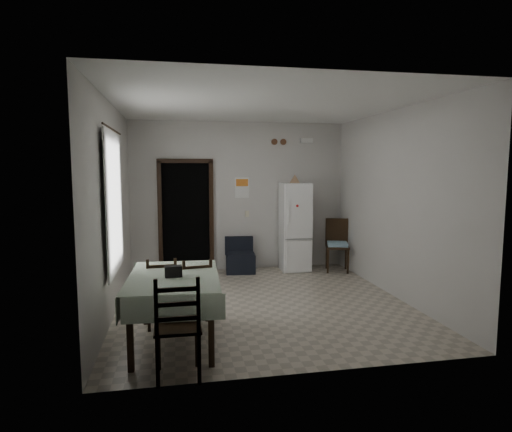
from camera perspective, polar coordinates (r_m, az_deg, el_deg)
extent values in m
plane|color=#A99D8A|center=(6.52, 0.84, -11.47)|extent=(4.50, 4.50, 0.00)
cube|color=black|center=(8.60, -9.36, -0.04)|extent=(0.90, 0.45, 2.10)
cube|color=black|center=(8.36, -12.67, -0.30)|extent=(0.08, 0.10, 2.18)
cube|color=black|center=(8.38, -5.97, -0.16)|extent=(0.08, 0.10, 2.18)
cube|color=black|center=(8.30, -9.45, 7.26)|extent=(1.06, 0.10, 0.08)
cube|color=silver|center=(5.97, -19.40, 1.70)|extent=(0.10, 1.20, 1.60)
cube|color=silver|center=(5.95, -18.36, 1.73)|extent=(0.02, 1.45, 1.85)
cylinder|color=black|center=(5.95, -18.59, 10.88)|extent=(0.02, 1.60, 0.02)
cube|color=white|center=(8.43, -1.88, 3.80)|extent=(0.28, 0.02, 0.40)
cube|color=orange|center=(8.42, -1.87, 4.48)|extent=(0.24, 0.01, 0.14)
cube|color=beige|center=(8.48, -1.20, 0.29)|extent=(0.08, 0.02, 0.12)
cylinder|color=brown|center=(8.56, 2.47, 9.86)|extent=(0.12, 0.03, 0.12)
cylinder|color=brown|center=(8.60, 3.66, 9.84)|extent=(0.12, 0.03, 0.12)
cube|color=white|center=(8.71, 6.74, 9.96)|extent=(0.25, 0.07, 0.09)
cone|color=tan|center=(8.38, 5.20, 4.98)|extent=(0.21, 0.21, 0.17)
cube|color=black|center=(4.90, -10.96, -7.25)|extent=(0.20, 0.13, 0.12)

